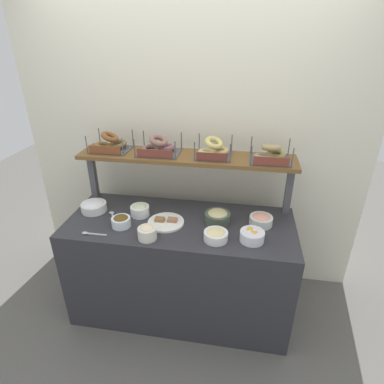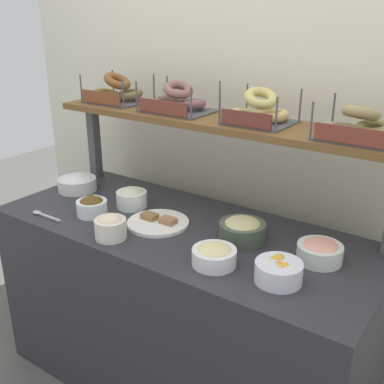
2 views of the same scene
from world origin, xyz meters
name	(u,v)px [view 1 (image 1 of 2)]	position (x,y,z in m)	size (l,w,h in m)	color
ground_plane	(182,305)	(0.00, 0.00, 0.00)	(8.00, 8.00, 0.00)	#595651
back_wall	(192,153)	(0.00, 0.55, 1.20)	(2.90, 0.06, 2.40)	silver
deli_counter	(181,266)	(0.00, 0.00, 0.42)	(1.70, 0.70, 0.85)	#2D2D33
shelf_riser_left	(93,176)	(-0.79, 0.27, 1.05)	(0.05, 0.05, 0.40)	#4C4C51
shelf_riser_right	(289,190)	(0.79, 0.27, 1.05)	(0.05, 0.05, 0.40)	#4C4C51
upper_shelf	(186,157)	(0.00, 0.27, 1.26)	(1.66, 0.32, 0.03)	brown
bowl_lox_spread	(261,220)	(0.59, 0.06, 0.89)	(0.17, 0.17, 0.08)	silver
bowl_potato_salad	(147,232)	(-0.18, -0.25, 0.90)	(0.13, 0.13, 0.10)	silver
bowl_scallion_spread	(140,210)	(-0.32, 0.04, 0.90)	(0.14, 0.14, 0.10)	white
bowl_cream_cheese	(94,206)	(-0.70, 0.05, 0.89)	(0.20, 0.20, 0.08)	silver
bowl_egg_salad	(216,235)	(0.29, -0.19, 0.89)	(0.16, 0.16, 0.08)	white
bowl_hummus	(218,217)	(0.28, 0.04, 0.90)	(0.19, 0.19, 0.10)	#455242
bowl_chocolate_spread	(121,221)	(-0.41, -0.13, 0.89)	(0.14, 0.14, 0.09)	white
bowl_fruit_salad	(252,236)	(0.53, -0.15, 0.89)	(0.16, 0.16, 0.09)	white
serving_plate_white	(166,222)	(-0.10, -0.04, 0.86)	(0.27, 0.27, 0.04)	white
serving_spoon_near_plate	(113,215)	(-0.53, 0.00, 0.86)	(0.12, 0.15, 0.01)	#B7B7BC
serving_spoon_by_edge	(90,234)	(-0.59, -0.27, 0.86)	(0.18, 0.03, 0.01)	#B7B7BC
bagel_basket_cinnamon_raisin	(110,144)	(-0.61, 0.29, 1.33)	(0.30, 0.26, 0.15)	#4C4C51
bagel_basket_poppy	(158,148)	(-0.21, 0.27, 1.33)	(0.32, 0.26, 0.14)	#4C4C51
bagel_basket_plain	(213,150)	(0.21, 0.27, 1.33)	(0.28, 0.25, 0.15)	#4C4C51
bagel_basket_everything	(270,155)	(0.62, 0.25, 1.33)	(0.29, 0.26, 0.14)	#4C4C51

